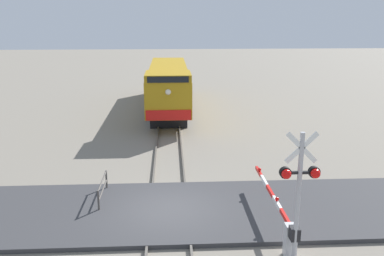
{
  "coord_description": "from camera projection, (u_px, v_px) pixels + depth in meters",
  "views": [
    {
      "loc": [
        0.1,
        -14.44,
        7.35
      ],
      "look_at": [
        1.14,
        4.44,
        2.16
      ],
      "focal_mm": 38.42,
      "sensor_mm": 36.0,
      "label": 1
    }
  ],
  "objects": [
    {
      "name": "ground_plane",
      "position": [
        169.0,
        213.0,
        15.84
      ],
      "size": [
        160.0,
        160.0,
        0.0
      ],
      "primitive_type": "plane",
      "color": "gray"
    },
    {
      "name": "guard_railing",
      "position": [
        103.0,
        188.0,
        16.63
      ],
      "size": [
        0.08,
        2.16,
        0.95
      ],
      "color": "#4C4742",
      "rests_on": "ground_plane"
    },
    {
      "name": "rail_track_left",
      "position": [
        150.0,
        211.0,
        15.79
      ],
      "size": [
        0.08,
        80.0,
        0.15
      ],
      "primitive_type": "cube",
      "color": "#59544C",
      "rests_on": "ground_plane"
    },
    {
      "name": "road_surface",
      "position": [
        169.0,
        211.0,
        15.82
      ],
      "size": [
        36.0,
        5.16,
        0.17
      ],
      "primitive_type": "cube",
      "color": "#38383A",
      "rests_on": "ground_plane"
    },
    {
      "name": "rail_track_right",
      "position": [
        187.0,
        210.0,
        15.86
      ],
      "size": [
        0.08,
        80.0,
        0.15
      ],
      "primitive_type": "cube",
      "color": "#59544C",
      "rests_on": "ground_plane"
    },
    {
      "name": "locomotive",
      "position": [
        168.0,
        85.0,
        32.61
      ],
      "size": [
        2.96,
        15.98,
        3.85
      ],
      "color": "black",
      "rests_on": "ground_plane"
    },
    {
      "name": "crossing_signal",
      "position": [
        299.0,
        185.0,
        11.81
      ],
      "size": [
        1.18,
        0.33,
        4.24
      ],
      "color": "#ADADB2",
      "rests_on": "ground_plane"
    },
    {
      "name": "crossing_gate",
      "position": [
        284.0,
        223.0,
        13.51
      ],
      "size": [
        0.36,
        5.76,
        1.21
      ],
      "color": "silver",
      "rests_on": "ground_plane"
    }
  ]
}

